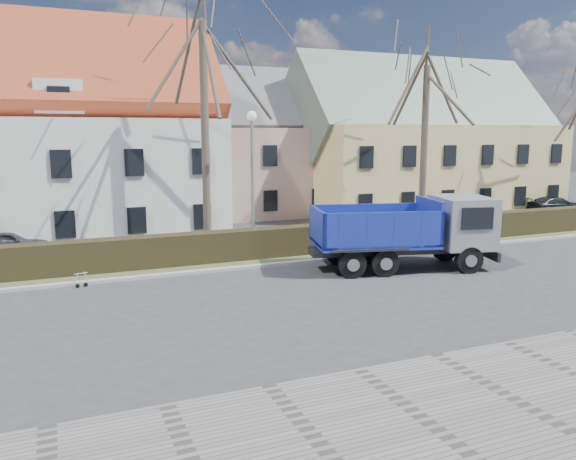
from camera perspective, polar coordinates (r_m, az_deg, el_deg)
name	(u,v)px	position (r m, az deg, el deg)	size (l,w,h in m)	color
ground	(327,294)	(19.55, 4.02, -6.51)	(120.00, 120.00, 0.00)	#353537
sidewalk_near	(511,399)	(13.02, 21.72, -15.67)	(80.00, 5.00, 0.08)	gray
curb_far	(278,264)	(23.60, -1.01, -3.48)	(80.00, 0.30, 0.12)	#A1A1A1
grass_strip	(265,257)	(25.06, -2.36, -2.72)	(80.00, 3.00, 0.10)	#4B522E
hedge	(266,244)	(24.75, -2.21, -1.46)	(60.00, 0.90, 1.30)	black
building_pink	(249,155)	(38.83, -3.96, 7.61)	(10.80, 8.80, 8.00)	tan
building_yellow	(421,151)	(41.70, 13.39, 7.86)	(18.80, 10.80, 8.50)	#D9C777
tree_1	(205,114)	(26.07, -8.47, 11.56)	(9.20, 9.20, 12.65)	#4E4336
tree_2	(425,133)	(31.28, 13.71, 9.57)	(8.00, 8.00, 11.00)	#4E4336
dump_truck	(397,232)	(23.15, 11.01, -0.24)	(7.58, 2.81, 3.03)	navy
streetlight	(253,183)	(25.22, -3.63, 4.74)	(0.51, 0.51, 6.53)	#9E9FA0
cart_frame	(76,280)	(21.52, -20.75, -4.78)	(0.66, 0.38, 0.61)	silver
parked_car_a	(8,243)	(28.41, -26.56, -1.15)	(1.40, 3.47, 1.18)	#363540
parked_car_b	(555,205)	(42.61, 25.52, 2.28)	(1.68, 4.13, 1.20)	black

